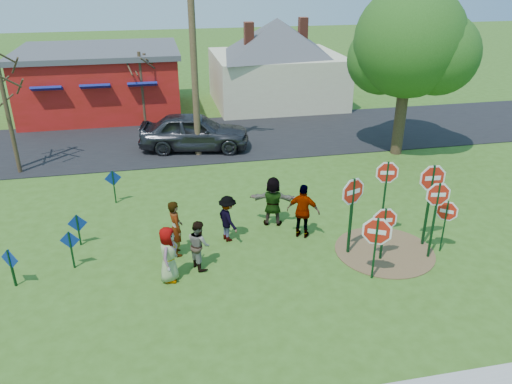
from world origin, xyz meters
The scene contains 29 objects.
ground centered at (0.00, 0.00, 0.00)m, with size 120.00×120.00×0.00m, color #355718.
road centered at (0.00, 11.50, 0.02)m, with size 120.00×7.50×0.04m, color black.
dirt_patch centered at (4.50, -1.00, 0.01)m, with size 3.20×3.20×0.03m, color brown.
red_building centered at (-5.50, 17.99, 1.97)m, with size 9.40×7.69×3.90m.
cream_house centered at (5.50, 18.00, 2.92)m, with size 9.40×9.40×6.50m.
stop_sign_a centered at (3.49, -2.30, 1.43)m, with size 1.05×0.56×2.16m.
stop_sign_b centered at (4.63, -0.31, 2.19)m, with size 0.97×0.23×2.99m.
stop_sign_c centered at (5.70, -1.61, 1.92)m, with size 1.01×0.17×2.72m.
stop_sign_d centered at (5.91, -0.85, 2.17)m, with size 1.17×0.09×3.00m.
stop_sign_e centered at (4.16, -1.41, 1.28)m, with size 1.07×0.10×1.94m.
stop_sign_f centered at (6.29, -1.33, 1.34)m, with size 0.74×0.57×1.92m.
stop_sign_g centered at (3.30, -0.83, 1.92)m, with size 1.11×0.43×2.77m.
blue_diamond_a centered at (-6.82, -0.60, 0.76)m, with size 0.54×0.37×1.23m.
blue_diamond_b centered at (-5.27, 0.04, 0.80)m, with size 0.59×0.09×1.28m.
blue_diamond_c centered at (-5.22, 1.42, 0.69)m, with size 0.63×0.06×1.13m.
blue_diamond_d centered at (-4.23, 4.48, 0.85)m, with size 0.63×0.11×1.37m.
person_a centered at (-2.40, -1.18, 0.87)m, with size 0.85×0.55×1.73m, color #445990.
person_b centered at (-2.10, 0.23, 0.93)m, with size 0.68×0.45×1.87m, color #216D65.
person_c centered at (-1.47, -0.67, 0.79)m, with size 0.77×0.60×1.58m, color brown.
person_d centered at (-0.36, 0.77, 0.81)m, with size 1.04×0.60×1.61m, color #313237.
person_e centered at (2.16, 0.48, 0.96)m, with size 1.13×0.47×1.92m, color #522D5D.
person_f centered at (1.37, 1.57, 0.90)m, with size 1.67×0.53×1.80m, color #1F4E27.
suv centered at (-0.62, 9.95, 0.95)m, with size 2.15×5.35×1.82m, color #333338.
utility_pole centered at (-0.53, 9.17, 5.26)m, with size 2.32×1.02×9.99m.
leafy_tree centered at (9.15, 7.46, 5.03)m, with size 5.50×5.02×7.81m.
bare_tree_west centered at (-8.57, 8.50, 3.19)m, with size 1.80×1.80×4.93m.
bare_tree_east centered at (-2.78, 14.97, 2.58)m, with size 1.80×1.80×3.99m.
bare_tree_mid centered at (-8.74, 9.09, 3.97)m, with size 1.80×1.80×6.13m.
bare_tree_extra centered at (-3.04, 14.56, 2.69)m, with size 1.80×1.80×4.15m.
Camera 1 is at (-2.41, -13.78, 8.57)m, focal length 35.00 mm.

